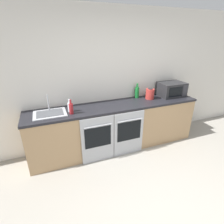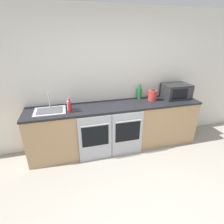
{
  "view_description": "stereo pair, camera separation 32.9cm",
  "coord_description": "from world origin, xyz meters",
  "px_view_note": "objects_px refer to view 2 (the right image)",
  "views": [
    {
      "loc": [
        -1.19,
        -0.97,
        2.09
      ],
      "look_at": [
        -0.09,
        1.85,
        0.78
      ],
      "focal_mm": 28.0,
      "sensor_mm": 36.0,
      "label": 1
    },
    {
      "loc": [
        -0.88,
        -1.07,
        2.09
      ],
      "look_at": [
        -0.09,
        1.85,
        0.78
      ],
      "focal_mm": 28.0,
      "sensor_mm": 36.0,
      "label": 2
    }
  ],
  "objects_px": {
    "bottle_red": "(70,107)",
    "bottle_clear": "(69,105)",
    "oven_left": "(95,139)",
    "sink": "(50,110)",
    "microwave": "(176,91)",
    "oven_right": "(127,134)",
    "kettle": "(153,95)",
    "bottle_green": "(140,93)"
  },
  "relations": [
    {
      "from": "bottle_red",
      "to": "bottle_clear",
      "type": "xyz_separation_m",
      "value": [
        -0.01,
        0.1,
        -0.01
      ]
    },
    {
      "from": "oven_right",
      "to": "bottle_green",
      "type": "relative_size",
      "value": 2.88
    },
    {
      "from": "microwave",
      "to": "bottle_green",
      "type": "relative_size",
      "value": 1.77
    },
    {
      "from": "oven_right",
      "to": "kettle",
      "type": "distance_m",
      "value": 0.95
    },
    {
      "from": "bottle_green",
      "to": "bottle_red",
      "type": "bearing_deg",
      "value": -166.22
    },
    {
      "from": "oven_right",
      "to": "bottle_green",
      "type": "distance_m",
      "value": 0.91
    },
    {
      "from": "oven_left",
      "to": "microwave",
      "type": "distance_m",
      "value": 1.91
    },
    {
      "from": "microwave",
      "to": "oven_left",
      "type": "bearing_deg",
      "value": -167.65
    },
    {
      "from": "oven_left",
      "to": "kettle",
      "type": "xyz_separation_m",
      "value": [
        1.24,
        0.39,
        0.58
      ]
    },
    {
      "from": "microwave",
      "to": "bottle_green",
      "type": "xyz_separation_m",
      "value": [
        -0.74,
        0.16,
        -0.03
      ]
    },
    {
      "from": "oven_right",
      "to": "bottle_red",
      "type": "height_order",
      "value": "bottle_red"
    },
    {
      "from": "bottle_clear",
      "to": "kettle",
      "type": "xyz_separation_m",
      "value": [
        1.62,
        0.08,
        0.02
      ]
    },
    {
      "from": "bottle_red",
      "to": "bottle_clear",
      "type": "distance_m",
      "value": 0.1
    },
    {
      "from": "sink",
      "to": "oven_right",
      "type": "bearing_deg",
      "value": -13.75
    },
    {
      "from": "bottle_clear",
      "to": "sink",
      "type": "distance_m",
      "value": 0.34
    },
    {
      "from": "oven_right",
      "to": "bottle_red",
      "type": "xyz_separation_m",
      "value": [
        -0.97,
        0.2,
        0.57
      ]
    },
    {
      "from": "sink",
      "to": "bottle_red",
      "type": "bearing_deg",
      "value": -19.69
    },
    {
      "from": "oven_left",
      "to": "bottle_clear",
      "type": "distance_m",
      "value": 0.74
    },
    {
      "from": "bottle_green",
      "to": "sink",
      "type": "height_order",
      "value": "bottle_green"
    },
    {
      "from": "oven_right",
      "to": "bottle_clear",
      "type": "relative_size",
      "value": 3.98
    },
    {
      "from": "oven_right",
      "to": "kettle",
      "type": "height_order",
      "value": "kettle"
    },
    {
      "from": "oven_left",
      "to": "sink",
      "type": "relative_size",
      "value": 1.66
    },
    {
      "from": "microwave",
      "to": "oven_right",
      "type": "bearing_deg",
      "value": -161.73
    },
    {
      "from": "bottle_clear",
      "to": "kettle",
      "type": "bearing_deg",
      "value": 2.95
    },
    {
      "from": "bottle_green",
      "to": "oven_left",
      "type": "bearing_deg",
      "value": -152.12
    },
    {
      "from": "microwave",
      "to": "kettle",
      "type": "height_order",
      "value": "microwave"
    },
    {
      "from": "microwave",
      "to": "kettle",
      "type": "distance_m",
      "value": 0.53
    },
    {
      "from": "bottle_red",
      "to": "bottle_clear",
      "type": "relative_size",
      "value": 1.13
    },
    {
      "from": "microwave",
      "to": "kettle",
      "type": "relative_size",
      "value": 2.46
    },
    {
      "from": "oven_left",
      "to": "oven_right",
      "type": "distance_m",
      "value": 0.6
    },
    {
      "from": "bottle_clear",
      "to": "kettle",
      "type": "relative_size",
      "value": 1.0
    },
    {
      "from": "kettle",
      "to": "sink",
      "type": "height_order",
      "value": "sink"
    },
    {
      "from": "oven_left",
      "to": "bottle_clear",
      "type": "relative_size",
      "value": 3.98
    },
    {
      "from": "kettle",
      "to": "bottle_green",
      "type": "bearing_deg",
      "value": 143.03
    },
    {
      "from": "bottle_red",
      "to": "bottle_green",
      "type": "bearing_deg",
      "value": 13.78
    },
    {
      "from": "bottle_red",
      "to": "microwave",
      "type": "bearing_deg",
      "value": 5.0
    },
    {
      "from": "bottle_clear",
      "to": "sink",
      "type": "bearing_deg",
      "value": 176.91
    },
    {
      "from": "bottle_green",
      "to": "kettle",
      "type": "distance_m",
      "value": 0.26
    },
    {
      "from": "sink",
      "to": "kettle",
      "type": "bearing_deg",
      "value": 1.93
    },
    {
      "from": "oven_left",
      "to": "bottle_clear",
      "type": "bearing_deg",
      "value": 141.69
    },
    {
      "from": "oven_left",
      "to": "bottle_red",
      "type": "relative_size",
      "value": 3.52
    },
    {
      "from": "microwave",
      "to": "bottle_red",
      "type": "relative_size",
      "value": 2.17
    }
  ]
}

